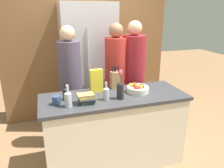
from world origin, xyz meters
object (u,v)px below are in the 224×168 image
at_px(knife_block, 115,80).
at_px(bottle_wine, 106,93).
at_px(bottle_oil, 68,98).
at_px(coffee_mug, 57,100).
at_px(bottle_vinegar, 65,93).
at_px(cereal_box, 96,81).
at_px(fruit_bowl, 138,88).
at_px(refrigerator, 89,66).
at_px(book_stack, 86,98).
at_px(person_at_sink, 70,81).
at_px(person_in_blue, 116,75).
at_px(flower_vase, 120,88).
at_px(person_in_red_tee, 133,73).

bearing_deg(knife_block, bottle_wine, -122.54).
bearing_deg(bottle_oil, coffee_mug, 140.44).
bearing_deg(bottle_wine, bottle_vinegar, 162.15).
bearing_deg(cereal_box, fruit_bowl, -18.35).
distance_m(fruit_bowl, bottle_vinegar, 0.89).
bearing_deg(bottle_vinegar, cereal_box, 19.45).
bearing_deg(bottle_wine, bottle_oil, -172.32).
xyz_separation_m(refrigerator, book_stack, (-0.31, -1.31, -0.03)).
bearing_deg(bottle_wine, coffee_mug, 176.29).
bearing_deg(person_at_sink, knife_block, -11.19).
distance_m(bottle_oil, person_in_blue, 1.11).
bearing_deg(flower_vase, fruit_bowl, 26.33).
height_order(cereal_box, bottle_wine, cereal_box).
relative_size(book_stack, bottle_oil, 0.80).
xyz_separation_m(coffee_mug, person_at_sink, (0.23, 0.64, 0.00)).
xyz_separation_m(coffee_mug, bottle_wine, (0.55, -0.04, 0.04)).
distance_m(refrigerator, flower_vase, 1.31).
bearing_deg(cereal_box, refrigerator, 83.56).
xyz_separation_m(bottle_wine, person_in_blue, (0.36, 0.72, -0.02)).
relative_size(bottle_oil, bottle_vinegar, 1.19).
bearing_deg(bottle_oil, person_in_blue, 44.43).
relative_size(bottle_vinegar, person_in_blue, 0.12).
relative_size(refrigerator, person_in_red_tee, 1.15).
relative_size(cereal_box, bottle_wine, 1.36).
distance_m(coffee_mug, bottle_oil, 0.16).
bearing_deg(book_stack, bottle_wine, 6.53).
bearing_deg(coffee_mug, bottle_oil, -39.56).
xyz_separation_m(fruit_bowl, bottle_wine, (-0.44, -0.12, 0.04)).
distance_m(knife_block, bottle_wine, 0.42).
height_order(bottle_oil, person_at_sink, person_at_sink).
distance_m(flower_vase, bottle_vinegar, 0.63).
distance_m(knife_block, person_at_sink, 0.63).
bearing_deg(flower_vase, knife_block, 80.56).
bearing_deg(knife_block, book_stack, -140.43).
relative_size(fruit_bowl, bottle_vinegar, 1.35).
xyz_separation_m(fruit_bowl, person_at_sink, (-0.76, 0.55, 0.00)).
height_order(knife_block, bottle_oil, knife_block).
distance_m(flower_vase, person_at_sink, 0.85).
relative_size(refrigerator, cereal_box, 6.97).
bearing_deg(fruit_bowl, person_in_blue, 98.09).
bearing_deg(book_stack, flower_vase, 1.17).
height_order(refrigerator, bottle_wine, refrigerator).
bearing_deg(bottle_oil, cereal_box, 40.98).
xyz_separation_m(coffee_mug, person_in_blue, (0.91, 0.68, 0.01)).
bearing_deg(person_at_sink, flower_vase, -36.02).
distance_m(cereal_box, book_stack, 0.37).
xyz_separation_m(cereal_box, book_stack, (-0.19, -0.31, -0.09)).
height_order(refrigerator, person_at_sink, refrigerator).
height_order(book_stack, bottle_oil, bottle_oil).
relative_size(person_in_blue, person_in_red_tee, 0.98).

